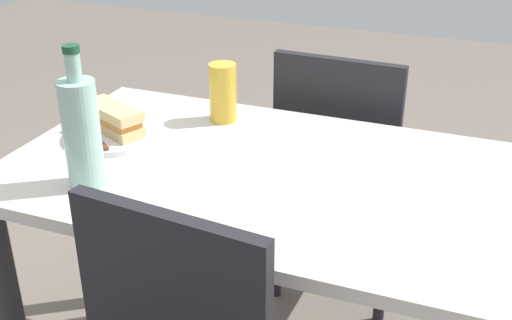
% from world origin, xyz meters
% --- Properties ---
extents(dining_table, '(1.16, 0.72, 0.73)m').
position_xyz_m(dining_table, '(0.00, 0.00, 0.61)').
color(dining_table, beige).
rests_on(dining_table, ground).
extents(chair_near, '(0.42, 0.42, 0.87)m').
position_xyz_m(chair_near, '(-0.08, -0.56, 0.50)').
color(chair_near, black).
rests_on(chair_near, ground).
extents(plate_near, '(0.25, 0.25, 0.01)m').
position_xyz_m(plate_near, '(0.40, -0.03, 0.74)').
color(plate_near, white).
rests_on(plate_near, dining_table).
extents(baguette_sandwich_near, '(0.19, 0.14, 0.07)m').
position_xyz_m(baguette_sandwich_near, '(0.40, -0.03, 0.78)').
color(baguette_sandwich_near, '#DBB77A').
rests_on(baguette_sandwich_near, plate_near).
extents(knife_near, '(0.15, 0.12, 0.01)m').
position_xyz_m(knife_near, '(0.41, 0.03, 0.75)').
color(knife_near, silver).
rests_on(knife_near, plate_near).
extents(water_bottle, '(0.08, 0.08, 0.31)m').
position_xyz_m(water_bottle, '(0.32, 0.21, 0.86)').
color(water_bottle, '#99C6B7').
rests_on(water_bottle, dining_table).
extents(beer_glass, '(0.07, 0.07, 0.16)m').
position_xyz_m(beer_glass, '(0.18, -0.23, 0.81)').
color(beer_glass, gold).
rests_on(beer_glass, dining_table).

